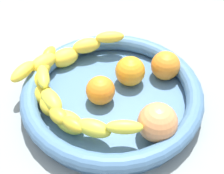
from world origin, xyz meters
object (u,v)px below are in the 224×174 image
at_px(fruit_bowl, 112,95).
at_px(orange_mid_right, 100,90).
at_px(orange_front, 165,65).
at_px(peach_blush, 158,122).
at_px(banana_arching_top, 73,113).
at_px(banana_draped_right, 66,55).
at_px(banana_draped_left, 49,91).
at_px(orange_mid_left, 131,72).

height_order(fruit_bowl, orange_mid_right, orange_mid_right).
xyz_separation_m(orange_front, peach_blush, (-0.14, -0.07, 0.00)).
height_order(banana_arching_top, orange_front, same).
bearing_deg(peach_blush, banana_draped_right, 82.04).
distance_m(banana_draped_right, peach_blush, 0.25).
distance_m(banana_draped_left, orange_mid_left, 0.16).
bearing_deg(orange_mid_left, fruit_bowl, 177.96).
bearing_deg(banana_draped_left, peach_blush, -74.53).
height_order(banana_arching_top, peach_blush, peach_blush).
bearing_deg(orange_mid_left, banana_draped_right, 108.32).
bearing_deg(banana_arching_top, banana_draped_left, 79.21).
distance_m(fruit_bowl, orange_front, 0.12).
height_order(fruit_bowl, orange_mid_left, orange_mid_left).
bearing_deg(peach_blush, orange_mid_left, 54.96).
bearing_deg(fruit_bowl, peach_blush, -100.53).
height_order(banana_draped_left, orange_mid_left, orange_mid_left).
relative_size(banana_arching_top, peach_blush, 3.69).
distance_m(orange_front, peach_blush, 0.15).
distance_m(banana_draped_left, orange_mid_right, 0.10).
height_order(banana_draped_right, banana_arching_top, same).
xyz_separation_m(banana_arching_top, orange_mid_right, (0.07, 0.00, -0.00)).
bearing_deg(orange_mid_left, peach_blush, -125.04).
relative_size(banana_draped_left, orange_mid_right, 3.83).
distance_m(orange_mid_left, orange_mid_right, 0.08).
bearing_deg(orange_front, peach_blush, -153.29).
bearing_deg(banana_draped_left, orange_mid_left, -34.04).
distance_m(banana_draped_left, banana_arching_top, 0.08).
relative_size(orange_mid_right, peach_blush, 0.80).
height_order(fruit_bowl, orange_front, orange_front).
height_order(banana_draped_right, peach_blush, peach_blush).
xyz_separation_m(banana_draped_right, orange_mid_right, (-0.03, -0.12, -0.00)).
bearing_deg(peach_blush, orange_mid_right, 88.68).
distance_m(fruit_bowl, orange_mid_right, 0.03).
height_order(fruit_bowl, banana_arching_top, banana_arching_top).
bearing_deg(orange_mid_right, orange_front, -23.58).
xyz_separation_m(banana_draped_right, orange_front, (0.10, -0.18, -0.00)).
bearing_deg(banana_draped_right, orange_front, -59.98).
relative_size(banana_draped_right, banana_arching_top, 1.00).
relative_size(banana_draped_right, orange_mid_left, 4.22).
relative_size(orange_mid_left, orange_mid_right, 1.08).
distance_m(banana_draped_left, banana_draped_right, 0.10).
bearing_deg(peach_blush, fruit_bowl, 79.47).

